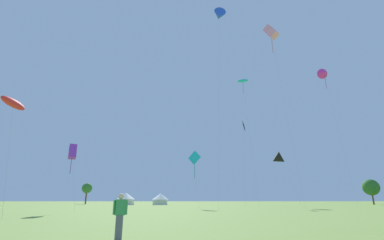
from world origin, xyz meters
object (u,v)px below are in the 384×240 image
at_px(kite_red_parafoil, 13,103).
at_px(festival_tent_center, 160,198).
at_px(kite_black_delta, 280,159).
at_px(kite_purple_box, 73,152).
at_px(kite_magenta_delta, 324,73).
at_px(tree_distant_right, 87,188).
at_px(kite_cyan_parafoil, 243,81).
at_px(kite_blue_delta, 219,15).
at_px(kite_black_diamond, 244,127).
at_px(kite_cyan_diamond, 195,158).
at_px(kite_pink_box, 271,32).
at_px(tree_distant_left, 371,187).
at_px(festival_tent_right, 126,198).
at_px(person_spectator, 120,217).

distance_m(kite_red_parafoil, festival_tent_center, 56.06).
xyz_separation_m(kite_black_delta, kite_purple_box, (-33.55, -19.73, -1.97)).
distance_m(kite_magenta_delta, tree_distant_right, 78.43).
height_order(kite_cyan_parafoil, festival_tent_center, kite_cyan_parafoil).
bearing_deg(kite_blue_delta, festival_tent_center, 108.79).
bearing_deg(kite_purple_box, kite_black_diamond, 43.47).
relative_size(kite_magenta_delta, kite_cyan_diamond, 2.47).
distance_m(kite_black_diamond, festival_tent_center, 31.62).
bearing_deg(kite_black_delta, kite_cyan_parafoil, -130.39).
relative_size(kite_black_delta, kite_black_diamond, 0.56).
xyz_separation_m(kite_blue_delta, tree_distant_right, (-39.16, 53.02, -27.54)).
bearing_deg(kite_cyan_diamond, kite_blue_delta, -67.13).
bearing_deg(tree_distant_right, kite_pink_box, -45.07).
bearing_deg(kite_magenta_delta, kite_red_parafoil, -152.22).
relative_size(kite_pink_box, kite_red_parafoil, 3.17).
xyz_separation_m(kite_black_delta, kite_cyan_diamond, (-17.52, -4.40, -0.56)).
distance_m(kite_red_parafoil, kite_cyan_diamond, 31.47).
xyz_separation_m(kite_purple_box, tree_distant_left, (68.80, 45.90, -2.52)).
xyz_separation_m(kite_black_diamond, tree_distant_left, (40.78, 19.34, -13.14)).
height_order(festival_tent_right, tree_distant_left, tree_distant_left).
xyz_separation_m(kite_blue_delta, tree_distant_left, (48.61, 40.44, -27.68)).
xyz_separation_m(kite_black_diamond, tree_distant_right, (-46.99, 31.92, -12.99)).
relative_size(kite_black_delta, festival_tent_center, 2.32).
relative_size(person_spectator, festival_tent_right, 0.35).
height_order(kite_cyan_diamond, tree_distant_left, kite_cyan_diamond).
bearing_deg(kite_purple_box, festival_tent_center, 80.76).
bearing_deg(kite_magenta_delta, kite_black_diamond, 128.08).
height_order(kite_cyan_diamond, person_spectator, kite_cyan_diamond).
xyz_separation_m(kite_cyan_parafoil, tree_distant_right, (-43.47, 49.39, -16.58)).
height_order(kite_black_delta, kite_black_diamond, kite_black_diamond).
bearing_deg(person_spectator, kite_black_diamond, 72.20).
bearing_deg(kite_cyan_parafoil, kite_blue_delta, -139.85).
xyz_separation_m(kite_black_diamond, festival_tent_center, (-20.89, 17.28, -16.28)).
bearing_deg(kite_pink_box, tree_distant_left, 43.80).
relative_size(kite_black_diamond, kite_blue_delta, 0.58).
bearing_deg(kite_red_parafoil, kite_pink_box, 32.40).
bearing_deg(kite_purple_box, kite_cyan_parafoil, 20.37).
height_order(festival_tent_center, tree_distant_left, tree_distant_left).
distance_m(kite_blue_delta, kite_cyan_diamond, 26.06).
xyz_separation_m(kite_cyan_parafoil, festival_tent_right, (-27.02, 34.74, -19.76)).
relative_size(kite_black_delta, kite_blue_delta, 0.32).
bearing_deg(tree_distant_left, kite_cyan_parafoil, -140.28).
bearing_deg(kite_purple_box, kite_cyan_diamond, 43.72).
height_order(kite_pink_box, kite_magenta_delta, kite_pink_box).
bearing_deg(kite_red_parafoil, kite_magenta_delta, 27.78).
bearing_deg(tree_distant_left, kite_cyan_diamond, -149.92).
bearing_deg(festival_tent_right, tree_distant_left, 1.65).
bearing_deg(kite_black_delta, person_spectator, -116.64).
height_order(kite_red_parafoil, festival_tent_right, kite_red_parafoil).
height_order(kite_pink_box, tree_distant_right, kite_pink_box).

